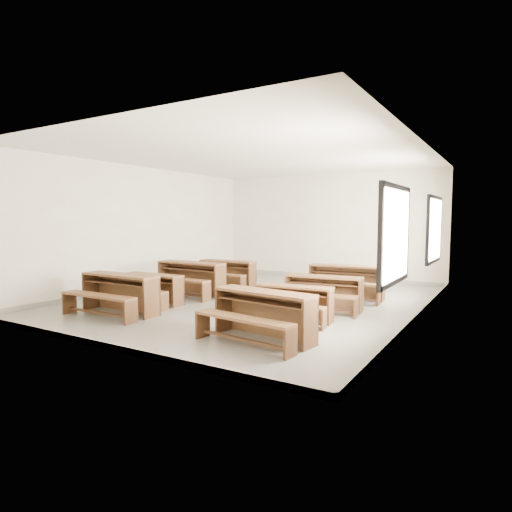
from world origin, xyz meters
The scene contains 9 objects.
room centered at (0.09, 0.00, 2.14)m, with size 8.50×8.50×3.20m.
desk_set_0 centered at (-1.57, -2.57, 0.45)m, with size 1.72×0.91×0.77m.
desk_set_1 centered at (-1.70, -1.54, 0.37)m, with size 1.44×0.76×0.64m.
desk_set_2 centered at (-1.71, -0.26, 0.46)m, with size 1.77×0.92×0.80m.
desk_set_3 centered at (-1.64, 1.19, 0.41)m, with size 1.61×0.88×0.71m.
desk_set_4 centered at (1.73, -2.69, 0.43)m, with size 1.75×1.05×0.75m.
desk_set_5 centered at (1.59, -1.35, 0.37)m, with size 1.48×0.87×0.63m.
desk_set_6 centered at (1.71, -0.24, 0.40)m, with size 1.62×0.96×0.69m.
desk_set_7 centered at (1.68, 1.23, 0.44)m, with size 1.76×1.02×0.76m.
Camera 1 is at (4.93, -8.19, 1.84)m, focal length 30.00 mm.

